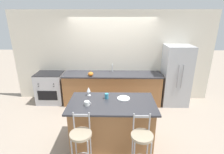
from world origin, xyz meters
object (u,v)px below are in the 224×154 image
object	(u,v)px
refrigerator	(176,76)
dinner_plate	(124,98)
coffee_mug	(87,103)
bar_stool_far	(142,142)
pumpkin_decoration	(91,74)
oven_range	(51,88)
tumbler_cup	(107,96)
wine_glass	(89,90)
bar_stool_near	(81,140)

from	to	relation	value
refrigerator	dinner_plate	xyz separation A→B (m)	(-1.59, -1.64, 0.08)
dinner_plate	coffee_mug	distance (m)	0.76
bar_stool_far	coffee_mug	bearing A→B (deg)	149.65
coffee_mug	pumpkin_decoration	distance (m)	1.74
refrigerator	oven_range	world-z (taller)	refrigerator
bar_stool_far	tumbler_cup	bearing A→B (deg)	125.54
refrigerator	tumbler_cup	size ratio (longest dim) A/B	15.79
tumbler_cup	wine_glass	bearing A→B (deg)	158.75
dinner_plate	bar_stool_near	bearing A→B (deg)	-130.90
refrigerator	coffee_mug	size ratio (longest dim) A/B	14.01
bar_stool_near	dinner_plate	distance (m)	1.17
refrigerator	bar_stool_far	world-z (taller)	refrigerator
bar_stool_near	bar_stool_far	size ratio (longest dim) A/B	1.00
refrigerator	pumpkin_decoration	xyz separation A→B (m)	(-2.45, -0.21, 0.11)
refrigerator	pumpkin_decoration	world-z (taller)	refrigerator
bar_stool_near	bar_stool_far	distance (m)	0.99
coffee_mug	tumbler_cup	distance (m)	0.46
refrigerator	tumbler_cup	world-z (taller)	refrigerator
pumpkin_decoration	refrigerator	bearing A→B (deg)	4.98
bar_stool_near	tumbler_cup	xyz separation A→B (m)	(0.38, 0.83, 0.41)
refrigerator	dinner_plate	size ratio (longest dim) A/B	6.85
oven_range	dinner_plate	distance (m)	2.75
pumpkin_decoration	bar_stool_near	bearing A→B (deg)	-86.69
refrigerator	tumbler_cup	distance (m)	2.55
pumpkin_decoration	dinner_plate	bearing A→B (deg)	-58.95
refrigerator	wine_glass	distance (m)	2.77
bar_stool_near	coffee_mug	size ratio (longest dim) A/B	8.33
bar_stool_near	wine_glass	distance (m)	1.09
coffee_mug	tumbler_cup	size ratio (longest dim) A/B	1.13
coffee_mug	tumbler_cup	xyz separation A→B (m)	(0.35, 0.29, 0.01)
bar_stool_far	tumbler_cup	size ratio (longest dim) A/B	9.39
dinner_plate	coffee_mug	size ratio (longest dim) A/B	2.05
bar_stool_near	pumpkin_decoration	world-z (taller)	pumpkin_decoration
coffee_mug	bar_stool_far	bearing A→B (deg)	-30.35
bar_stool_far	bar_stool_near	bearing A→B (deg)	178.80
bar_stool_far	dinner_plate	bearing A→B (deg)	107.04
coffee_mug	bar_stool_near	bearing A→B (deg)	-93.52
refrigerator	bar_stool_near	distance (m)	3.41
refrigerator	bar_stool_far	distance (m)	2.85
oven_range	bar_stool_far	world-z (taller)	bar_stool_far
bar_stool_near	wine_glass	size ratio (longest dim) A/B	5.73
oven_range	pumpkin_decoration	distance (m)	1.39
dinner_plate	oven_range	bearing A→B (deg)	142.04
oven_range	wine_glass	world-z (taller)	wine_glass
bar_stool_near	tumbler_cup	bearing A→B (deg)	65.14
bar_stool_near	coffee_mug	distance (m)	0.67
oven_range	dinner_plate	world-z (taller)	dinner_plate
bar_stool_near	coffee_mug	xyz separation A→B (m)	(0.03, 0.54, 0.40)
refrigerator	pumpkin_decoration	bearing A→B (deg)	-175.02
coffee_mug	pumpkin_decoration	size ratio (longest dim) A/B	0.86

